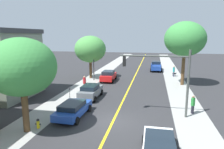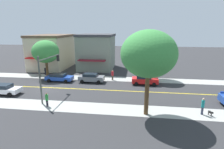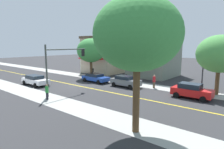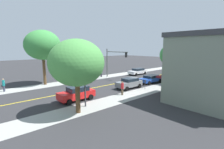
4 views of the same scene
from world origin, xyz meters
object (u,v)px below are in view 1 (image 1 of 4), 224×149
(fire_hydrant, at_px, (38,123))
(blue_pickup_truck, at_px, (156,66))
(street_tree_right_corner, at_px, (90,49))
(small_dog, at_px, (174,74))
(pedestrian_green_shirt, at_px, (193,104))
(street_tree_left_far, at_px, (185,39))
(traffic_light_mast, at_px, (165,72))
(street_lamp, at_px, (94,59))
(parking_meter, at_px, (70,92))
(blue_sedan_left_curb, at_px, (73,109))
(white_sedan_right_curb, at_px, (159,148))
(grey_sedan_left_curb, at_px, (91,91))
(pedestrian_teal_shirt, at_px, (174,71))
(red_sedan_left_curb, at_px, (108,76))
(street_tree_left_near, at_px, (22,67))
(pedestrian_red_shirt, at_px, (84,82))

(fire_hydrant, relative_size, blue_pickup_truck, 0.14)
(street_tree_right_corner, bearing_deg, small_dog, 18.76)
(pedestrian_green_shirt, bearing_deg, street_tree_left_far, -145.23)
(traffic_light_mast, height_order, street_lamp, traffic_light_mast)
(parking_meter, relative_size, blue_pickup_truck, 0.25)
(street_tree_right_corner, height_order, traffic_light_mast, street_tree_right_corner)
(fire_hydrant, bearing_deg, small_dog, 62.96)
(street_tree_right_corner, relative_size, blue_pickup_truck, 1.24)
(parking_meter, bearing_deg, street_lamp, 91.95)
(blue_sedan_left_curb, relative_size, blue_pickup_truck, 0.83)
(parking_meter, height_order, white_sedan_right_curb, same)
(grey_sedan_left_curb, bearing_deg, street_tree_left_far, -50.86)
(traffic_light_mast, bearing_deg, pedestrian_teal_shirt, -97.61)
(pedestrian_green_shirt, bearing_deg, fire_hydrant, -28.07)
(street_tree_right_corner, distance_m, street_lamp, 2.20)
(street_tree_right_corner, height_order, street_tree_left_far, street_tree_left_far)
(street_tree_left_far, bearing_deg, pedestrian_green_shirt, -92.51)
(red_sedan_left_curb, relative_size, grey_sedan_left_curb, 0.99)
(parking_meter, relative_size, white_sedan_right_curb, 0.30)
(street_tree_left_far, distance_m, parking_meter, 17.42)
(fire_hydrant, bearing_deg, street_lamp, 92.42)
(street_tree_left_near, height_order, red_sedan_left_curb, street_tree_left_near)
(street_tree_left_far, distance_m, small_dog, 9.16)
(red_sedan_left_curb, bearing_deg, street_tree_left_far, -91.31)
(traffic_light_mast, relative_size, pedestrian_green_shirt, 3.55)
(parking_meter, relative_size, small_dog, 1.86)
(fire_hydrant, height_order, traffic_light_mast, traffic_light_mast)
(street_tree_left_near, xyz_separation_m, grey_sedan_left_curb, (2.19, 9.01, -4.03))
(blue_sedan_left_curb, bearing_deg, red_sedan_left_curb, 2.02)
(street_tree_right_corner, xyz_separation_m, traffic_light_mast, (11.24, -14.62, -0.85))
(blue_pickup_truck, distance_m, pedestrian_teal_shirt, 6.69)
(fire_hydrant, height_order, grey_sedan_left_curb, grey_sedan_left_curb)
(white_sedan_right_curb, distance_m, small_dog, 26.60)
(pedestrian_red_shirt, distance_m, small_dog, 17.43)
(pedestrian_red_shirt, bearing_deg, grey_sedan_left_curb, -9.13)
(street_tree_left_near, relative_size, small_dog, 9.03)
(street_tree_left_near, distance_m, parking_meter, 8.68)
(street_tree_left_far, xyz_separation_m, street_lamp, (-13.45, 0.61, -3.09))
(street_lamp, height_order, blue_pickup_truck, street_lamp)
(blue_sedan_left_curb, bearing_deg, parking_meter, 27.95)
(pedestrian_teal_shirt, relative_size, small_dog, 2.42)
(street_tree_right_corner, bearing_deg, blue_pickup_truck, 42.77)
(grey_sedan_left_curb, relative_size, pedestrian_teal_shirt, 2.31)
(fire_hydrant, relative_size, traffic_light_mast, 0.13)
(street_tree_right_corner, xyz_separation_m, red_sedan_left_curb, (3.44, -1.81, -3.95))
(street_tree_left_near, distance_m, blue_pickup_truck, 31.53)
(red_sedan_left_curb, height_order, small_dog, red_sedan_left_curb)
(street_lamp, bearing_deg, parking_meter, -88.05)
(street_tree_left_far, distance_m, traffic_light_mast, 13.23)
(traffic_light_mast, xyz_separation_m, blue_sedan_left_curb, (-7.73, -1.90, -3.23))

